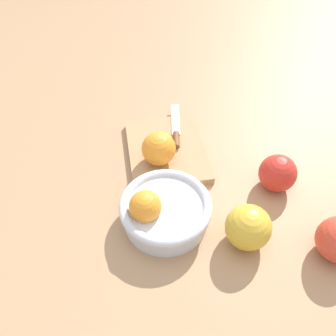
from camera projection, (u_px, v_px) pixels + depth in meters
name	position (u px, v px, depth m)	size (l,w,h in m)	color
ground_plane	(201.00, 172.00, 0.78)	(2.40, 2.40, 0.00)	tan
bowl	(164.00, 210.00, 0.67)	(0.17, 0.17, 0.09)	silver
cutting_board	(167.00, 151.00, 0.81)	(0.21, 0.17, 0.02)	tan
orange_on_board	(159.00, 149.00, 0.75)	(0.07, 0.07, 0.07)	orange
knife	(176.00, 131.00, 0.84)	(0.16, 0.03, 0.01)	silver
apple_front_left_2	(278.00, 173.00, 0.73)	(0.08, 0.08, 0.08)	red
apple_front_left_3	(248.00, 227.00, 0.64)	(0.08, 0.08, 0.08)	gold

